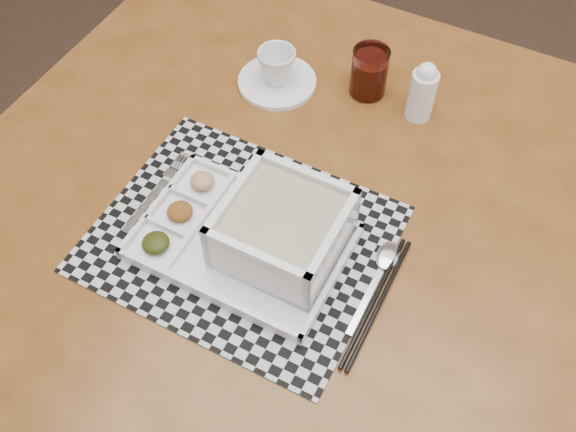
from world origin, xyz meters
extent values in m
cube|color=#4E2B0E|center=(-0.41, 0.03, 0.79)|extent=(1.13, 1.13, 0.04)
cylinder|color=#4E2B0E|center=(-0.87, 0.54, 0.38)|extent=(0.05, 0.05, 0.77)
cylinder|color=#4E2B0E|center=(0.10, 0.49, 0.38)|extent=(0.05, 0.05, 0.77)
cube|color=#4E2B0E|center=(-0.39, 0.50, 0.73)|extent=(0.93, 0.07, 0.09)
cube|color=#4E2B0E|center=(-0.87, 0.05, 0.73)|extent=(0.07, 0.93, 0.09)
cube|color=#4E2B0E|center=(0.06, 0.01, 0.73)|extent=(0.07, 0.93, 0.09)
cube|color=#ADADB5|center=(-0.43, -0.09, 0.81)|extent=(0.46, 0.39, 0.00)
cube|color=white|center=(-0.42, -0.10, 0.82)|extent=(0.33, 0.23, 0.01)
cube|color=white|center=(-0.41, 0.00, 0.83)|extent=(0.32, 0.02, 0.01)
cube|color=white|center=(-0.42, -0.21, 0.83)|extent=(0.32, 0.02, 0.01)
cube|color=white|center=(-0.57, -0.10, 0.83)|extent=(0.02, 0.22, 0.01)
cube|color=white|center=(-0.26, -0.11, 0.83)|extent=(0.02, 0.22, 0.01)
cube|color=white|center=(-0.49, -0.10, 0.83)|extent=(0.02, 0.20, 0.01)
cube|color=white|center=(-0.54, -0.13, 0.83)|extent=(0.08, 0.01, 0.01)
cube|color=white|center=(-0.53, -0.06, 0.83)|extent=(0.08, 0.01, 0.01)
ellipsoid|color=black|center=(-0.54, -0.16, 0.84)|extent=(0.04, 0.04, 0.02)
ellipsoid|color=#4D300C|center=(-0.53, -0.10, 0.83)|extent=(0.04, 0.04, 0.02)
ellipsoid|color=olive|center=(-0.53, -0.03, 0.84)|extent=(0.04, 0.04, 0.02)
cube|color=white|center=(-0.36, -0.08, 0.83)|extent=(0.18, 0.18, 0.01)
cube|color=white|center=(-0.35, 0.00, 0.87)|extent=(0.18, 0.02, 0.09)
cube|color=white|center=(-0.36, -0.16, 0.87)|extent=(0.18, 0.02, 0.09)
cube|color=white|center=(-0.44, -0.08, 0.87)|extent=(0.02, 0.18, 0.09)
cube|color=white|center=(-0.28, -0.09, 0.87)|extent=(0.02, 0.18, 0.09)
cube|color=tan|center=(-0.36, -0.08, 0.87)|extent=(0.16, 0.16, 0.08)
cube|color=silver|center=(-0.60, -0.10, 0.82)|extent=(0.02, 0.12, 0.00)
cube|color=silver|center=(-0.60, -0.03, 0.82)|extent=(0.02, 0.02, 0.00)
cube|color=silver|center=(-0.60, 0.01, 0.82)|extent=(0.01, 0.04, 0.00)
cube|color=silver|center=(-0.60, 0.01, 0.82)|extent=(0.01, 0.04, 0.00)
cube|color=silver|center=(-0.59, 0.00, 0.82)|extent=(0.01, 0.04, 0.00)
cube|color=silver|center=(-0.58, 0.00, 0.82)|extent=(0.01, 0.04, 0.00)
cube|color=silver|center=(-0.21, -0.12, 0.82)|extent=(0.02, 0.12, 0.00)
ellipsoid|color=silver|center=(-0.20, -0.03, 0.82)|extent=(0.04, 0.06, 0.01)
cylinder|color=black|center=(-0.20, -0.11, 0.82)|extent=(0.02, 0.24, 0.01)
cylinder|color=black|center=(-0.19, -0.11, 0.82)|extent=(0.02, 0.24, 0.01)
cylinder|color=white|center=(-0.53, 0.26, 0.82)|extent=(0.15, 0.15, 0.01)
imported|color=white|center=(-0.53, 0.26, 0.86)|extent=(0.08, 0.08, 0.07)
cylinder|color=white|center=(-0.36, 0.31, 0.86)|extent=(0.07, 0.07, 0.10)
cylinder|color=#3B0804|center=(-0.36, 0.31, 0.85)|extent=(0.06, 0.06, 0.07)
cylinder|color=white|center=(-0.26, 0.29, 0.86)|extent=(0.05, 0.05, 0.10)
sphere|color=white|center=(-0.26, 0.29, 0.91)|extent=(0.04, 0.04, 0.04)
camera|label=1|loc=(-0.12, -0.57, 1.66)|focal=40.00mm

